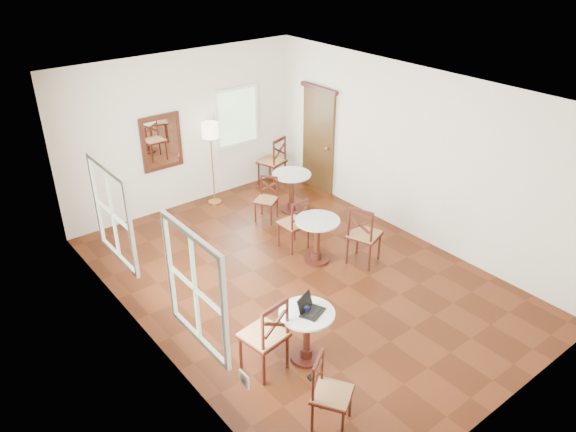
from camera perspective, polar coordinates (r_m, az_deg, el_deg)
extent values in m
plane|color=#4F200D|center=(8.90, 1.21, -6.41)|extent=(7.00, 7.00, 0.00)
cube|color=silver|center=(10.86, -10.67, 8.56)|extent=(5.00, 0.02, 3.00)
cube|color=silver|center=(6.26, 22.45, -8.78)|extent=(5.00, 0.02, 3.00)
cube|color=silver|center=(7.00, -14.68, -3.26)|extent=(0.02, 7.00, 3.00)
cube|color=silver|center=(9.81, 12.71, 6.21)|extent=(0.02, 7.00, 3.00)
cube|color=white|center=(7.62, 1.44, 12.55)|extent=(5.00, 7.00, 0.02)
cube|color=#4E3516|center=(11.48, 3.13, 7.68)|extent=(0.06, 0.90, 2.10)
cube|color=#3F160F|center=(11.13, 3.20, 12.97)|extent=(0.08, 1.02, 0.08)
sphere|color=#BF8C3F|center=(11.24, 3.97, 6.92)|extent=(0.07, 0.07, 0.07)
cube|color=#441C12|center=(10.66, -12.88, 7.38)|extent=(0.80, 0.05, 1.05)
cube|color=white|center=(10.63, -12.81, 7.34)|extent=(0.64, 0.02, 0.88)
cube|color=white|center=(5.84, -4.53, -16.38)|extent=(0.02, 0.16, 0.16)
torus|color=red|center=(5.85, -4.40, -16.32)|extent=(0.02, 0.12, 0.12)
cube|color=white|center=(6.06, -9.60, -7.45)|extent=(0.06, 1.22, 1.42)
cube|color=white|center=(7.82, -17.65, 0.16)|extent=(0.06, 1.22, 1.42)
cube|color=white|center=(11.40, -5.27, 10.11)|extent=(1.02, 0.06, 1.22)
cylinder|color=#3F160F|center=(7.45, 1.87, -14.27)|extent=(0.40, 0.40, 0.04)
cylinder|color=#3F160F|center=(7.39, 1.88, -13.81)|extent=(0.16, 0.16, 0.12)
cylinder|color=#441C12|center=(7.20, 1.91, -12.01)|extent=(0.09, 0.09, 0.60)
cylinder|color=#3F160F|center=(7.02, 1.95, -10.25)|extent=(0.14, 0.14, 0.06)
cylinder|color=silver|center=(6.99, 1.96, -9.95)|extent=(0.71, 0.71, 0.03)
cylinder|color=#3F160F|center=(9.34, 2.93, -4.48)|extent=(0.42, 0.42, 0.04)
cylinder|color=#3F160F|center=(9.29, 2.95, -4.04)|extent=(0.17, 0.17, 0.13)
cylinder|color=#441C12|center=(9.13, 2.99, -2.36)|extent=(0.09, 0.09, 0.63)
cylinder|color=#3F160F|center=(8.98, 3.04, -0.74)|extent=(0.15, 0.15, 0.06)
cylinder|color=silver|center=(8.96, 3.05, -0.48)|extent=(0.74, 0.74, 0.03)
cylinder|color=#3F160F|center=(10.91, 0.37, 0.69)|extent=(0.43, 0.43, 0.04)
cylinder|color=#3F160F|center=(10.88, 0.37, 1.09)|extent=(0.17, 0.17, 0.13)
cylinder|color=#441C12|center=(10.74, 0.37, 2.61)|extent=(0.10, 0.10, 0.64)
cylinder|color=#3F160F|center=(10.61, 0.38, 4.07)|extent=(0.15, 0.15, 0.06)
cylinder|color=silver|center=(10.59, 0.38, 4.30)|extent=(0.74, 0.74, 0.03)
cylinder|color=#3F160F|center=(7.38, -2.47, -12.29)|extent=(0.04, 0.04, 0.52)
cylinder|color=#3F160F|center=(7.16, -0.09, -13.77)|extent=(0.04, 0.04, 0.52)
cylinder|color=#3F160F|center=(7.17, -4.89, -13.81)|extent=(0.04, 0.04, 0.52)
cylinder|color=#3F160F|center=(6.94, -2.51, -15.41)|extent=(0.04, 0.04, 0.52)
cube|color=#3F160F|center=(6.99, -2.54, -12.19)|extent=(0.57, 0.57, 0.03)
cube|color=#9D693F|center=(6.98, -2.54, -12.08)|extent=(0.55, 0.55, 0.05)
cylinder|color=#3F160F|center=(6.81, -0.09, -10.34)|extent=(0.04, 0.04, 0.57)
cylinder|color=#3F160F|center=(6.58, -2.61, -11.96)|extent=(0.04, 0.04, 0.57)
cube|color=#3F160F|center=(6.53, -1.35, -9.34)|extent=(0.44, 0.10, 0.06)
cube|color=#441C12|center=(6.69, -1.32, -11.06)|extent=(0.37, 0.08, 0.25)
cube|color=#441C12|center=(6.69, -1.32, -11.06)|extent=(0.37, 0.08, 0.25)
cylinder|color=#3F160F|center=(6.43, 5.64, -20.60)|extent=(0.03, 0.03, 0.43)
cylinder|color=#3F160F|center=(6.49, 2.50, -19.92)|extent=(0.03, 0.03, 0.43)
cylinder|color=#3F160F|center=(6.66, 6.41, -18.47)|extent=(0.03, 0.03, 0.43)
cylinder|color=#3F160F|center=(6.71, 3.41, -17.85)|extent=(0.03, 0.03, 0.43)
cube|color=#3F160F|center=(6.41, 4.57, -17.86)|extent=(0.58, 0.58, 0.03)
cube|color=#9D693F|center=(6.40, 4.57, -17.77)|extent=(0.55, 0.55, 0.04)
cylinder|color=#3F160F|center=(6.16, 2.59, -17.08)|extent=(0.03, 0.03, 0.48)
cylinder|color=#3F160F|center=(6.40, 3.52, -15.00)|extent=(0.03, 0.03, 0.48)
cube|color=#3F160F|center=(6.12, 3.12, -14.54)|extent=(0.33, 0.22, 0.05)
cube|color=#441C12|center=(6.27, 3.07, -15.96)|extent=(0.27, 0.19, 0.21)
cube|color=#441C12|center=(6.27, 3.07, -15.96)|extent=(0.27, 0.19, 0.21)
cylinder|color=#3F160F|center=(9.81, 0.68, -1.29)|extent=(0.04, 0.04, 0.45)
cylinder|color=#3F160F|center=(9.58, 2.08, -2.11)|extent=(0.04, 0.04, 0.45)
cylinder|color=#3F160F|center=(9.61, -0.98, -1.96)|extent=(0.04, 0.04, 0.45)
cylinder|color=#3F160F|center=(9.37, 0.41, -2.82)|extent=(0.04, 0.04, 0.45)
cube|color=#3F160F|center=(9.48, 0.56, -0.82)|extent=(0.45, 0.45, 0.03)
cube|color=#9D693F|center=(9.47, 0.56, -0.74)|extent=(0.43, 0.43, 0.04)
cylinder|color=#3F160F|center=(9.34, 2.13, 0.44)|extent=(0.04, 0.04, 0.51)
cylinder|color=#3F160F|center=(9.13, 0.42, -0.23)|extent=(0.04, 0.04, 0.51)
cube|color=#3F160F|center=(9.13, 1.30, 1.40)|extent=(0.38, 0.04, 0.05)
cube|color=#441C12|center=(9.23, 1.29, 0.16)|extent=(0.33, 0.03, 0.22)
cube|color=#441C12|center=(9.23, 1.29, 0.16)|extent=(0.33, 0.03, 0.22)
cylinder|color=#3F160F|center=(9.37, 9.35, -3.10)|extent=(0.04, 0.04, 0.50)
cylinder|color=#3F160F|center=(9.05, 8.36, -4.22)|extent=(0.04, 0.04, 0.50)
cylinder|color=#3F160F|center=(9.49, 7.15, -2.47)|extent=(0.04, 0.04, 0.50)
cylinder|color=#3F160F|center=(9.18, 6.10, -3.55)|extent=(0.04, 0.04, 0.50)
cube|color=#3F160F|center=(9.14, 7.84, -1.97)|extent=(0.62, 0.62, 0.03)
cube|color=#9D693F|center=(9.13, 7.85, -1.88)|extent=(0.59, 0.59, 0.04)
cylinder|color=#3F160F|center=(8.78, 8.60, -1.33)|extent=(0.04, 0.04, 0.55)
cylinder|color=#3F160F|center=(8.92, 6.27, -0.68)|extent=(0.04, 0.04, 0.55)
cube|color=#3F160F|center=(8.73, 7.52, 0.45)|extent=(0.18, 0.41, 0.06)
cube|color=#441C12|center=(8.84, 7.43, -0.94)|extent=(0.15, 0.34, 0.24)
cube|color=#441C12|center=(8.84, 7.43, -0.94)|extent=(0.15, 0.34, 0.24)
cylinder|color=#3F160F|center=(12.22, -1.87, 4.97)|extent=(0.04, 0.04, 0.51)
cylinder|color=#3F160F|center=(12.00, -0.30, 4.55)|extent=(0.04, 0.04, 0.51)
cylinder|color=#3F160F|center=(11.92, -3.02, 4.34)|extent=(0.04, 0.04, 0.51)
cylinder|color=#3F160F|center=(11.70, -1.44, 3.90)|extent=(0.04, 0.04, 0.51)
cube|color=#3F160F|center=(11.85, -1.68, 5.60)|extent=(0.62, 0.62, 0.03)
cube|color=#9D693F|center=(11.85, -1.68, 5.67)|extent=(0.59, 0.59, 0.05)
cylinder|color=#3F160F|center=(11.80, -0.31, 6.93)|extent=(0.04, 0.04, 0.56)
cylinder|color=#3F160F|center=(11.49, -1.47, 6.33)|extent=(0.04, 0.04, 0.56)
cube|color=#3F160F|center=(11.55, -0.89, 7.83)|extent=(0.42, 0.16, 0.06)
cube|color=#441C12|center=(11.64, -0.88, 6.69)|extent=(0.36, 0.13, 0.25)
cube|color=#441C12|center=(11.64, -0.88, 6.69)|extent=(0.36, 0.13, 0.25)
cylinder|color=#3F160F|center=(10.43, -3.37, 0.37)|extent=(0.03, 0.03, 0.40)
cylinder|color=#3F160F|center=(10.69, -2.71, 1.11)|extent=(0.03, 0.03, 0.40)
cylinder|color=#3F160F|center=(10.32, -1.74, 0.09)|extent=(0.03, 0.03, 0.40)
cylinder|color=#3F160F|center=(10.58, -1.11, 0.85)|extent=(0.03, 0.03, 0.40)
cube|color=#3F160F|center=(10.41, -2.25, 1.60)|extent=(0.54, 0.54, 0.03)
cube|color=#9D693F|center=(10.41, -2.26, 1.67)|extent=(0.51, 0.51, 0.04)
cylinder|color=#3F160F|center=(10.51, -2.76, 3.16)|extent=(0.03, 0.03, 0.44)
cylinder|color=#3F160F|center=(10.40, -1.13, 2.91)|extent=(0.03, 0.03, 0.44)
cube|color=#3F160F|center=(10.37, -1.97, 4.06)|extent=(0.20, 0.30, 0.04)
cube|color=#441C12|center=(10.45, -1.95, 3.08)|extent=(0.17, 0.26, 0.20)
cube|color=#441C12|center=(10.45, -1.95, 3.08)|extent=(0.17, 0.26, 0.20)
cylinder|color=#BF8C3F|center=(11.32, -7.51, 1.45)|extent=(0.27, 0.27, 0.03)
cylinder|color=#BF8C3F|center=(11.01, -7.75, 4.96)|extent=(0.02, 0.02, 1.54)
cylinder|color=beige|center=(10.73, -8.01, 8.74)|extent=(0.33, 0.33, 0.29)
cube|color=black|center=(6.97, 2.54, -9.85)|extent=(0.37, 0.32, 0.02)
cube|color=black|center=(6.96, 2.54, -9.78)|extent=(0.28, 0.21, 0.00)
cube|color=black|center=(6.94, 1.74, -8.88)|extent=(0.31, 0.17, 0.21)
cube|color=silver|center=(6.94, 1.74, -8.88)|extent=(0.27, 0.14, 0.17)
ellipsoid|color=black|center=(6.90, 1.40, -10.20)|extent=(0.09, 0.06, 0.03)
cylinder|color=black|center=(6.96, 1.96, -9.59)|extent=(0.07, 0.07, 0.08)
torus|color=black|center=(6.98, 2.21, -9.47)|extent=(0.06, 0.01, 0.06)
cylinder|color=white|center=(6.95, 1.77, -9.46)|extent=(0.07, 0.07, 0.11)
cube|color=black|center=(7.19, 2.51, -16.18)|extent=(0.11, 0.07, 0.04)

